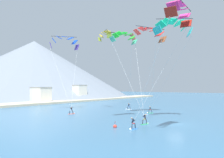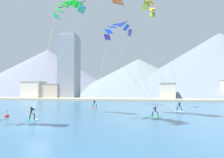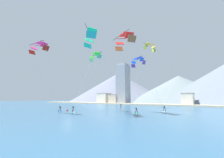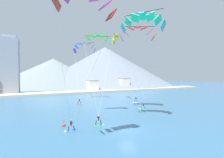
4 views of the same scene
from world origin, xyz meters
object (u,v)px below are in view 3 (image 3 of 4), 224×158
kitesurfer_far_right (73,110)px  kitesurfer_near_trail (121,107)px  parafoil_kite_far_left (91,36)px  parafoil_kite_near_trail (138,61)px  kitesurfer_mid_center (164,110)px  parafoil_kite_near_lead (39,47)px  parafoil_kite_far_right (95,56)px  kitesurfer_far_left (136,112)px  race_marker_buoy (67,110)px  parafoil_kite_distant_high_outer (150,46)px  kitesurfer_near_lead (59,110)px  parafoil_kite_mid_center (124,40)px

kitesurfer_far_right → kitesurfer_near_trail: bearing=84.7°
parafoil_kite_far_left → parafoil_kite_near_trail: bearing=94.2°
kitesurfer_near_trail → kitesurfer_mid_center: kitesurfer_mid_center is taller
kitesurfer_mid_center → parafoil_kite_near_lead: 35.31m
parafoil_kite_near_lead → parafoil_kite_near_trail: parafoil_kite_near_trail is taller
parafoil_kite_near_trail → parafoil_kite_far_right: bearing=-98.8°
kitesurfer_far_left → race_marker_buoy: size_ratio=1.68×
kitesurfer_near_trail → parafoil_kite_distant_high_outer: parafoil_kite_distant_high_outer is taller
kitesurfer_far_right → parafoil_kite_far_right: (1.89, 5.62, 14.98)m
kitesurfer_near_trail → parafoil_kite_distant_high_outer: bearing=-1.8°
kitesurfer_near_lead → parafoil_kite_near_lead: size_ratio=0.11×
kitesurfer_mid_center → race_marker_buoy: bearing=-150.7°
kitesurfer_near_lead → parafoil_kite_far_right: parafoil_kite_far_right is taller
kitesurfer_far_right → parafoil_kite_far_left: bearing=-14.3°
parafoil_kite_near_trail → parafoil_kite_far_right: size_ratio=1.21×
kitesurfer_mid_center → parafoil_kite_far_left: parafoil_kite_far_left is taller
kitesurfer_near_trail → parafoil_kite_near_trail: 19.05m
kitesurfer_near_trail → parafoil_kite_mid_center: 24.67m
parafoil_kite_mid_center → parafoil_kite_far_left: size_ratio=1.03×
kitesurfer_near_trail → parafoil_kite_near_trail: bearing=64.3°
kitesurfer_mid_center → parafoil_kite_far_right: 23.94m
parafoil_kite_near_lead → parafoil_kite_far_left: (11.70, 5.60, 1.69)m
kitesurfer_near_lead → kitesurfer_mid_center: size_ratio=1.01×
race_marker_buoy → parafoil_kite_near_lead: bearing=-84.9°
kitesurfer_near_lead → parafoil_kite_far_left: 20.93m
kitesurfer_far_left → kitesurfer_mid_center: bearing=65.4°
kitesurfer_mid_center → race_marker_buoy: size_ratio=1.71×
kitesurfer_mid_center → parafoil_kite_mid_center: 21.05m
kitesurfer_near_trail → kitesurfer_mid_center: size_ratio=1.02×
parafoil_kite_far_right → parafoil_kite_distant_high_outer: parafoil_kite_distant_high_outer is taller
kitesurfer_far_left → parafoil_kite_mid_center: bearing=-154.6°
parafoil_kite_far_right → kitesurfer_far_right: bearing=-108.6°
parafoil_kite_near_trail → kitesurfer_far_right: bearing=-100.9°
parafoil_kite_mid_center → parafoil_kite_far_left: parafoil_kite_mid_center is taller
parafoil_kite_distant_high_outer → race_marker_buoy: bearing=-137.0°
parafoil_kite_far_right → race_marker_buoy: 17.32m
parafoil_kite_mid_center → parafoil_kite_far_right: parafoil_kite_mid_center is taller
parafoil_kite_distant_high_outer → race_marker_buoy: 32.15m
parafoil_kite_far_right → parafoil_kite_distant_high_outer: bearing=51.0°
kitesurfer_near_lead → parafoil_kite_mid_center: parafoil_kite_mid_center is taller
parafoil_kite_far_left → parafoil_kite_distant_high_outer: (5.81, 21.28, 2.67)m
kitesurfer_near_lead → parafoil_kite_far_left: (12.16, -1.28, 16.99)m
kitesurfer_near_lead → kitesurfer_mid_center: (22.73, 15.83, -0.01)m
kitesurfer_far_right → parafoil_kite_near_lead: 17.55m
kitesurfer_near_lead → race_marker_buoy: (-0.41, 2.85, -0.37)m
parafoil_kite_far_left → kitesurfer_mid_center: bearing=58.3°
kitesurfer_far_right → parafoil_kite_near_trail: (5.14, 26.63, 17.40)m
kitesurfer_near_lead → race_marker_buoy: bearing=98.3°
kitesurfer_near_lead → kitesurfer_near_trail: 21.45m
kitesurfer_far_right → parafoil_kite_near_lead: size_ratio=0.12×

